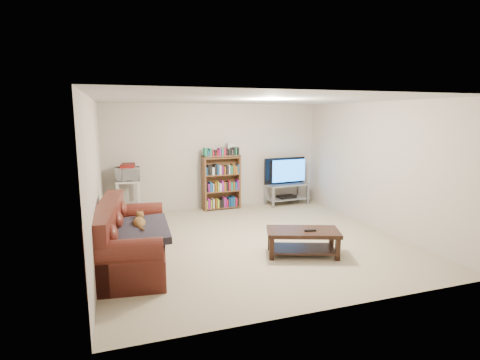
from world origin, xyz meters
name	(u,v)px	position (x,y,z in m)	size (l,w,h in m)	color
floor	(253,240)	(0.00, 0.00, 0.00)	(5.00, 5.00, 0.00)	#C1B28F
ceiling	(254,100)	(0.00, 0.00, 2.40)	(5.00, 5.00, 0.00)	white
wall_back	(215,156)	(0.00, 2.50, 1.20)	(5.00, 5.00, 0.00)	beige
wall_front	(335,205)	(0.00, -2.50, 1.20)	(5.00, 5.00, 0.00)	beige
wall_left	(95,180)	(-2.50, 0.00, 1.20)	(5.00, 5.00, 0.00)	beige
wall_right	(376,166)	(2.50, 0.00, 1.20)	(5.00, 5.00, 0.00)	beige
sofa	(127,243)	(-2.11, -0.42, 0.32)	(1.16, 2.22, 0.91)	#541E15
blanket	(139,231)	(-1.94, -0.58, 0.54)	(0.82, 1.06, 0.10)	#292630
cat	(139,223)	(-1.92, -0.39, 0.60)	(0.23, 0.58, 0.17)	brown
coffee_table	(303,238)	(0.49, -0.92, 0.28)	(1.23, 0.90, 0.40)	black
remote	(310,230)	(0.56, -1.00, 0.41)	(0.18, 0.05, 0.02)	black
tv_stand	(287,190)	(1.69, 2.20, 0.34)	(1.05, 0.54, 0.51)	#999EA3
television	(287,171)	(1.69, 2.20, 0.82)	(1.09, 0.14, 0.63)	black
dvd_player	(286,197)	(1.69, 2.20, 0.19)	(0.40, 0.28, 0.06)	black
bookshelf	(221,181)	(0.08, 2.27, 0.65)	(0.88, 0.31, 1.25)	brown
shelf_clutter	(225,150)	(0.17, 2.29, 1.36)	(0.64, 0.22, 0.28)	silver
microwave_stand	(129,194)	(-1.98, 2.17, 0.51)	(0.52, 0.39, 0.80)	silver
microwave	(128,174)	(-1.98, 2.17, 0.94)	(0.49, 0.33, 0.27)	silver
game_boxes	(127,166)	(-1.98, 2.17, 1.10)	(0.29, 0.25, 0.05)	maroon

